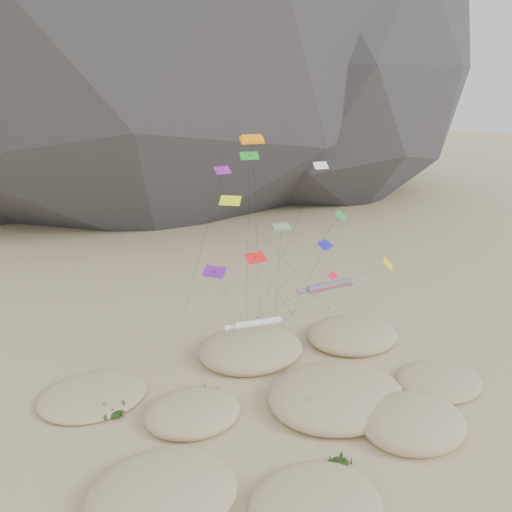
# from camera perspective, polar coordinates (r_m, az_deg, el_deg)

# --- Properties ---
(ground) EXTENTS (500.00, 500.00, 0.00)m
(ground) POSITION_cam_1_polar(r_m,az_deg,el_deg) (56.83, 6.19, -18.59)
(ground) COLOR #CCB789
(ground) RESTS_ON ground
(dunes) EXTENTS (50.96, 37.18, 3.58)m
(dunes) POSITION_cam_1_polar(r_m,az_deg,el_deg) (59.36, 4.08, -15.78)
(dunes) COLOR #CCB789
(dunes) RESTS_ON ground
(dune_grass) EXTENTS (43.01, 29.84, 1.58)m
(dune_grass) POSITION_cam_1_polar(r_m,az_deg,el_deg) (57.97, 2.55, -16.55)
(dune_grass) COLOR black
(dune_grass) RESTS_ON ground
(kite_stakes) EXTENTS (25.04, 3.76, 0.30)m
(kite_stakes) POSITION_cam_1_polar(r_m,az_deg,el_deg) (76.21, -0.04, -7.58)
(kite_stakes) COLOR #3F2D1E
(kite_stakes) RESTS_ON ground
(rainbow_tube_kite) EXTENTS (7.05, 14.99, 12.95)m
(rainbow_tube_kite) POSITION_cam_1_polar(r_m,az_deg,el_deg) (58.88, 8.14, -3.44)
(rainbow_tube_kite) COLOR #DE4117
(rainbow_tube_kite) RESTS_ON ground
(white_tube_kite) EXTENTS (7.57, 17.98, 10.28)m
(white_tube_kite) POSITION_cam_1_polar(r_m,az_deg,el_deg) (55.32, -0.18, -7.70)
(white_tube_kite) COLOR white
(white_tube_kite) RESTS_ON ground
(orange_parafoil) EXTENTS (6.28, 10.53, 29.20)m
(orange_parafoil) POSITION_cam_1_polar(r_m,az_deg,el_deg) (56.70, -0.43, 12.86)
(orange_parafoil) COLOR orange
(orange_parafoil) RESTS_ON ground
(multi_parafoil) EXTENTS (4.65, 10.01, 18.47)m
(multi_parafoil) POSITION_cam_1_polar(r_m,az_deg,el_deg) (60.66, 2.88, 3.13)
(multi_parafoil) COLOR #D66116
(multi_parafoil) RESTS_ON ground
(delta_kites) EXTENTS (25.65, 19.09, 27.42)m
(delta_kites) POSITION_cam_1_polar(r_m,az_deg,el_deg) (58.22, 3.62, 2.76)
(delta_kites) COLOR #F1FB1A
(delta_kites) RESTS_ON ground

